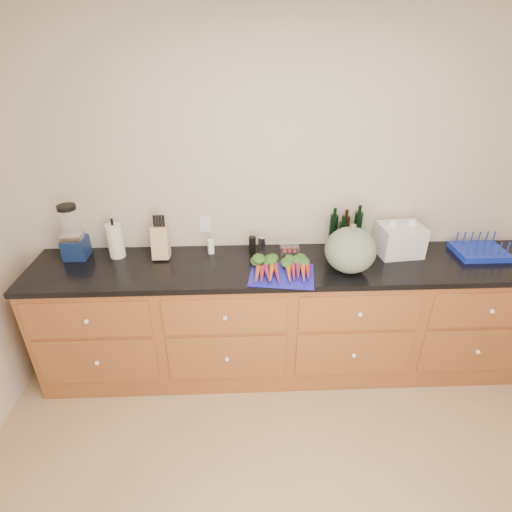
{
  "coord_description": "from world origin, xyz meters",
  "views": [
    {
      "loc": [
        -0.33,
        -1.13,
        2.34
      ],
      "look_at": [
        -0.24,
        1.2,
        1.06
      ],
      "focal_mm": 28.0,
      "sensor_mm": 36.0,
      "label": 1
    }
  ],
  "objects_px": {
    "paper_towel": "(115,241)",
    "squash": "(350,250)",
    "knife_block": "(161,242)",
    "blender_appliance": "(73,235)",
    "tomato_box": "(289,248)",
    "carrots": "(281,268)",
    "dish_rack": "(480,250)",
    "cutting_board": "(282,275)"
  },
  "relations": [
    {
      "from": "squash",
      "to": "tomato_box",
      "type": "distance_m",
      "value": 0.48
    },
    {
      "from": "tomato_box",
      "to": "dish_rack",
      "type": "distance_m",
      "value": 1.39
    },
    {
      "from": "squash",
      "to": "knife_block",
      "type": "relative_size",
      "value": 1.47
    },
    {
      "from": "blender_appliance",
      "to": "paper_towel",
      "type": "xyz_separation_m",
      "value": [
        0.29,
        0.0,
        -0.05
      ]
    },
    {
      "from": "paper_towel",
      "to": "dish_rack",
      "type": "height_order",
      "value": "paper_towel"
    },
    {
      "from": "squash",
      "to": "knife_block",
      "type": "distance_m",
      "value": 1.33
    },
    {
      "from": "knife_block",
      "to": "cutting_board",
      "type": "bearing_deg",
      "value": -19.61
    },
    {
      "from": "cutting_board",
      "to": "blender_appliance",
      "type": "relative_size",
      "value": 1.06
    },
    {
      "from": "carrots",
      "to": "blender_appliance",
      "type": "bearing_deg",
      "value": 169.37
    },
    {
      "from": "blender_appliance",
      "to": "paper_towel",
      "type": "bearing_deg",
      "value": 0.43
    },
    {
      "from": "knife_block",
      "to": "tomato_box",
      "type": "relative_size",
      "value": 1.73
    },
    {
      "from": "cutting_board",
      "to": "dish_rack",
      "type": "xyz_separation_m",
      "value": [
        1.48,
        0.24,
        0.03
      ]
    },
    {
      "from": "paper_towel",
      "to": "tomato_box",
      "type": "distance_m",
      "value": 1.26
    },
    {
      "from": "tomato_box",
      "to": "cutting_board",
      "type": "bearing_deg",
      "value": -105.08
    },
    {
      "from": "dish_rack",
      "to": "blender_appliance",
      "type": "bearing_deg",
      "value": 178.48
    },
    {
      "from": "dish_rack",
      "to": "knife_block",
      "type": "bearing_deg",
      "value": 178.52
    },
    {
      "from": "carrots",
      "to": "blender_appliance",
      "type": "xyz_separation_m",
      "value": [
        -1.45,
        0.27,
        0.14
      ]
    },
    {
      "from": "squash",
      "to": "dish_rack",
      "type": "relative_size",
      "value": 0.97
    },
    {
      "from": "paper_towel",
      "to": "dish_rack",
      "type": "xyz_separation_m",
      "value": [
        2.64,
        -0.08,
        -0.09
      ]
    },
    {
      "from": "blender_appliance",
      "to": "knife_block",
      "type": "relative_size",
      "value": 1.71
    },
    {
      "from": "tomato_box",
      "to": "knife_block",
      "type": "bearing_deg",
      "value": -178.15
    },
    {
      "from": "blender_appliance",
      "to": "dish_rack",
      "type": "distance_m",
      "value": 2.94
    },
    {
      "from": "cutting_board",
      "to": "carrots",
      "type": "distance_m",
      "value": 0.05
    },
    {
      "from": "squash",
      "to": "paper_towel",
      "type": "relative_size",
      "value": 1.37
    },
    {
      "from": "blender_appliance",
      "to": "knife_block",
      "type": "xyz_separation_m",
      "value": [
        0.61,
        -0.02,
        -0.06
      ]
    },
    {
      "from": "paper_towel",
      "to": "carrots",
      "type": "bearing_deg",
      "value": -13.28
    },
    {
      "from": "blender_appliance",
      "to": "dish_rack",
      "type": "height_order",
      "value": "blender_appliance"
    },
    {
      "from": "tomato_box",
      "to": "carrots",
      "type": "bearing_deg",
      "value": -107.31
    },
    {
      "from": "carrots",
      "to": "dish_rack",
      "type": "height_order",
      "value": "dish_rack"
    },
    {
      "from": "carrots",
      "to": "blender_appliance",
      "type": "distance_m",
      "value": 1.49
    },
    {
      "from": "tomato_box",
      "to": "dish_rack",
      "type": "bearing_deg",
      "value": -3.71
    },
    {
      "from": "paper_towel",
      "to": "squash",
      "type": "bearing_deg",
      "value": -9.26
    },
    {
      "from": "carrots",
      "to": "knife_block",
      "type": "height_order",
      "value": "knife_block"
    },
    {
      "from": "carrots",
      "to": "dish_rack",
      "type": "relative_size",
      "value": 1.13
    },
    {
      "from": "carrots",
      "to": "squash",
      "type": "height_order",
      "value": "squash"
    },
    {
      "from": "squash",
      "to": "knife_block",
      "type": "height_order",
      "value": "squash"
    },
    {
      "from": "paper_towel",
      "to": "tomato_box",
      "type": "height_order",
      "value": "paper_towel"
    },
    {
      "from": "cutting_board",
      "to": "carrots",
      "type": "relative_size",
      "value": 1.07
    },
    {
      "from": "blender_appliance",
      "to": "tomato_box",
      "type": "bearing_deg",
      "value": 0.45
    },
    {
      "from": "cutting_board",
      "to": "blender_appliance",
      "type": "xyz_separation_m",
      "value": [
        -1.45,
        0.32,
        0.17
      ]
    },
    {
      "from": "blender_appliance",
      "to": "knife_block",
      "type": "height_order",
      "value": "blender_appliance"
    },
    {
      "from": "carrots",
      "to": "knife_block",
      "type": "relative_size",
      "value": 1.7
    }
  ]
}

